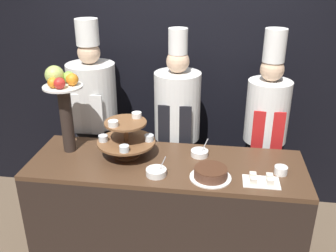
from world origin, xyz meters
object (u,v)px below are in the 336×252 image
object	(u,v)px
tiered_stand	(126,137)
chef_left	(94,113)
serving_bowl_far	(200,153)
chef_center_left	(177,122)
cake_round	(211,173)
fruit_pedestal	(63,97)
chef_center_right	(266,126)
cake_square_tray	(261,180)
cup_white	(281,170)
serving_bowl_near	(156,172)

from	to	relation	value
tiered_stand	chef_left	bearing A→B (deg)	128.71
serving_bowl_far	chef_left	xyz separation A→B (m)	(-0.97, 0.46, 0.09)
chef_center_left	cake_round	bearing A→B (deg)	-67.36
serving_bowl_far	chef_left	size ratio (longest dim) A/B	0.08
fruit_pedestal	serving_bowl_far	bearing A→B (deg)	2.46
chef_left	chef_center_right	world-z (taller)	chef_left
serving_bowl_far	chef_center_right	size ratio (longest dim) A/B	0.08
tiered_stand	chef_left	world-z (taller)	chef_left
tiered_stand	fruit_pedestal	world-z (taller)	fruit_pedestal
cake_round	serving_bowl_far	size ratio (longest dim) A/B	1.95
chef_left	cake_square_tray	bearing A→B (deg)	-28.92
cake_square_tray	serving_bowl_far	distance (m)	0.54
tiered_stand	cup_white	size ratio (longest dim) A/B	4.79
cake_round	chef_center_right	bearing A→B (deg)	60.52
tiered_stand	serving_bowl_far	bearing A→B (deg)	7.94
cake_square_tray	serving_bowl_far	size ratio (longest dim) A/B	1.66
cup_white	chef_center_right	distance (m)	0.65
cake_round	serving_bowl_near	distance (m)	0.37
cake_round	cake_square_tray	world-z (taller)	cake_round
fruit_pedestal	serving_bowl_far	size ratio (longest dim) A/B	4.54
chef_left	chef_center_right	bearing A→B (deg)	0.00
serving_bowl_near	serving_bowl_far	size ratio (longest dim) A/B	1.02
chef_center_right	cake_square_tray	bearing A→B (deg)	-96.98
cake_round	cake_square_tray	xyz separation A→B (m)	(0.34, -0.01, -0.02)
cup_white	cake_round	bearing A→B (deg)	-165.93
chef_center_left	tiered_stand	bearing A→B (deg)	-120.91
serving_bowl_near	chef_left	xyz separation A→B (m)	(-0.69, 0.78, 0.09)
cake_square_tray	chef_left	distance (m)	1.61
chef_center_right	cup_white	bearing A→B (deg)	-85.85
serving_bowl_near	serving_bowl_far	world-z (taller)	serving_bowl_near
fruit_pedestal	chef_center_right	distance (m)	1.66
chef_center_left	chef_center_right	xyz separation A→B (m)	(0.75, 0.00, 0.01)
cake_round	serving_bowl_far	world-z (taller)	serving_bowl_far
serving_bowl_near	chef_left	size ratio (longest dim) A/B	0.08
fruit_pedestal	chef_left	distance (m)	0.60
chef_center_right	serving_bowl_near	bearing A→B (deg)	-135.85
cake_round	chef_center_left	xyz separation A→B (m)	(-0.32, 0.76, 0.03)
chef_center_left	serving_bowl_near	bearing A→B (deg)	-93.82
tiered_stand	chef_center_left	world-z (taller)	chef_center_left
chef_center_left	cake_square_tray	bearing A→B (deg)	-49.74
chef_left	chef_center_left	size ratio (longest dim) A/B	1.03
fruit_pedestal	serving_bowl_near	world-z (taller)	fruit_pedestal
serving_bowl_near	chef_left	world-z (taller)	chef_left
cup_white	chef_center_left	world-z (taller)	chef_center_left
tiered_stand	cake_square_tray	size ratio (longest dim) A/B	1.79
chef_left	chef_center_left	world-z (taller)	chef_left
serving_bowl_near	serving_bowl_far	xyz separation A→B (m)	(0.28, 0.32, -0.00)
fruit_pedestal	cake_round	world-z (taller)	fruit_pedestal
fruit_pedestal	cake_round	distance (m)	1.21
chef_center_left	chef_center_right	world-z (taller)	chef_center_right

